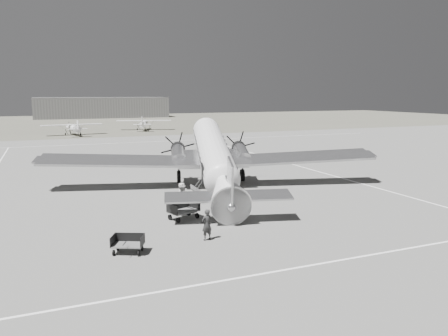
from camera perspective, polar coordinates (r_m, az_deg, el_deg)
ground at (r=33.38m, az=1.27°, el=-3.59°), size 260.00×260.00×0.00m
taxi_line_near at (r=21.85m, az=16.49°, el=-11.21°), size 60.00×0.15×0.01m
taxi_line_right at (r=39.65m, az=17.37°, el=-1.91°), size 0.15×80.00×0.01m
taxi_line_horizon at (r=71.37m, az=-11.77°, el=3.29°), size 90.00×0.15×0.01m
grass_infield at (r=125.66m, az=-16.51°, el=5.75°), size 260.00×90.00×0.01m
hangar_main at (r=150.90m, az=-15.69°, el=7.62°), size 42.00×14.00×6.60m
dc3_airliner at (r=34.24m, az=-1.28°, el=1.32°), size 32.37×26.31×5.37m
light_plane_left at (r=87.00m, az=-19.11°, el=4.84°), size 12.42×10.60×2.34m
light_plane_right at (r=95.53m, az=-10.43°, el=5.61°), size 13.95×12.46×2.44m
baggage_cart_near at (r=27.13m, az=-5.31°, el=-5.57°), size 2.25×1.92×1.07m
baggage_cart_far at (r=21.95m, az=-12.44°, el=-9.71°), size 1.91×1.68×0.90m
ground_crew at (r=23.20m, az=-2.27°, el=-7.41°), size 0.69×0.54×1.68m
ramp_agent at (r=28.07m, az=-5.40°, el=-4.11°), size 0.77×0.97×1.97m
passenger at (r=30.10m, az=-5.52°, el=-3.48°), size 0.70×0.91×1.66m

